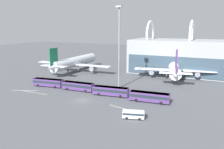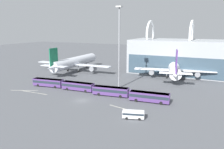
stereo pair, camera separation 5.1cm
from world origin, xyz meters
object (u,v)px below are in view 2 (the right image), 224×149
Objects in this scene: shuttle_bus_2 at (111,91)px; airliner_at_gate_near at (74,62)px; shuttle_bus_0 at (48,82)px; floodlight_mast at (119,42)px; airliner_at_gate_far at (174,68)px; service_van_foreground at (133,114)px; shuttle_bus_3 at (149,96)px; shuttle_bus_1 at (78,86)px.

airliner_at_gate_near is at bearing 133.62° from shuttle_bus_2.
shuttle_bus_0 is 31.77m from floodlight_mast.
service_van_foreground is (-1.17, -50.14, -3.62)m from airliner_at_gate_far.
service_van_foreground is at bearing -58.97° from floodlight_mast.
service_van_foreground is at bearing -54.38° from shuttle_bus_2.
shuttle_bus_0 and shuttle_bus_3 have the same top height.
service_van_foreground is at bearing -32.59° from shuttle_bus_1.
airliner_at_gate_far reaches higher than shuttle_bus_3.
floodlight_mast reaches higher than shuttle_bus_3.
shuttle_bus_0 is 40.80m from shuttle_bus_3.
shuttle_bus_0 is at bearing -158.91° from floodlight_mast.
airliner_at_gate_near reaches higher than shuttle_bus_2.
service_van_foreground is (-0.13, -14.06, -0.59)m from shuttle_bus_3.
airliner_at_gate_near is at bearing 143.71° from shuttle_bus_3.
airliner_at_gate_near is 3.39× the size of shuttle_bus_2.
airliner_at_gate_far is 1.26× the size of floodlight_mast.
shuttle_bus_2 is 1.00× the size of shuttle_bus_3.
airliner_at_gate_far is 3.01× the size of shuttle_bus_3.
airliner_at_gate_near is 36.14m from shuttle_bus_1.
shuttle_bus_2 is at bearing 116.21° from service_van_foreground.
shuttle_bus_0 is 0.42× the size of floodlight_mast.
airliner_at_gate_near is 30.38m from shuttle_bus_0.
shuttle_bus_1 is 27.22m from shuttle_bus_3.
airliner_at_gate_far is 32.60m from floodlight_mast.
airliner_at_gate_far is at bearing 72.22° from service_van_foreground.
shuttle_bus_2 is 0.42× the size of floodlight_mast.
service_van_foreground is (27.07, -15.10, -0.59)m from shuttle_bus_1.
shuttle_bus_1 reaches higher than service_van_foreground.
shuttle_bus_2 is at bearing -82.37° from floodlight_mast.
shuttle_bus_1 is at bearing -144.50° from airliner_at_gate_near.
airliner_at_gate_far is 3.00× the size of shuttle_bus_0.
shuttle_bus_1 and shuttle_bus_3 have the same top height.
floodlight_mast is (25.86, 9.97, 15.53)m from shuttle_bus_0.
airliner_at_gate_near is 50.52m from airliner_at_gate_far.
floodlight_mast is at bearing 139.59° from shuttle_bus_3.
airliner_at_gate_far is at bearing 60.57° from shuttle_bus_2.
airliner_at_gate_far reaches higher than airliner_at_gate_near.
airliner_at_gate_near is at bearing 98.44° from shuttle_bus_0.
shuttle_bus_1 is at bearing 129.09° from airliner_at_gate_far.
shuttle_bus_2 is at bearing 145.56° from airliner_at_gate_far.
shuttle_bus_1 is 13.61m from shuttle_bus_2.
shuttle_bus_1 is at bearing 172.64° from shuttle_bus_3.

